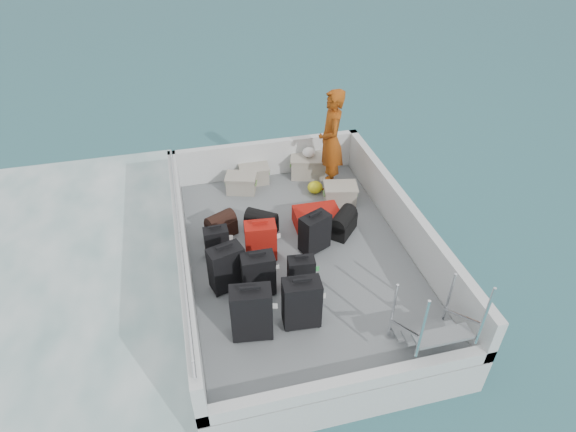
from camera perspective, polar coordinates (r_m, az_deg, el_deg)
The scene contains 23 objects.
ground at distance 7.92m, azimuth 1.22°, elevation -7.87°, with size 160.00×160.00×0.00m, color #174652.
ferry_hull at distance 7.72m, azimuth 1.25°, elevation -6.28°, with size 3.60×5.00×0.60m, color silver.
deck at distance 7.51m, azimuth 1.28°, elevation -4.56°, with size 3.30×4.70×0.02m, color slate.
deck_fittings at distance 7.11m, azimuth 4.70°, elevation -3.45°, with size 3.60×5.00×0.90m.
suitcase_0 at distance 6.12m, azimuth -4.34°, elevation -11.44°, with size 0.51×0.29×0.79m, color black.
suitcase_1 at distance 6.79m, azimuth -7.29°, elevation -6.17°, with size 0.47×0.27×0.71m, color black.
suitcase_2 at distance 7.36m, azimuth -8.42°, elevation -3.21°, with size 0.36×0.22×0.53m, color black.
suitcase_3 at distance 6.25m, azimuth 1.63°, elevation -10.32°, with size 0.49×0.28×0.74m, color black.
suitcase_4 at distance 6.68m, azimuth -3.53°, elevation -6.96°, with size 0.45×0.27×0.67m, color black.
suitcase_5 at distance 7.23m, azimuth -3.25°, elevation -3.04°, with size 0.46×0.28×0.64m, color #AC1A0D.
suitcase_6 at distance 6.80m, azimuth 1.57°, elevation -6.81°, with size 0.37×0.22×0.52m, color black.
suitcase_7 at distance 7.39m, azimuth 3.19°, elevation -2.04°, with size 0.46×0.26×0.64m, color black.
suitcase_8 at distance 7.99m, azimuth 3.42°, elevation -0.22°, with size 0.49×0.74×0.29m, color #AC1A0D.
duffel_0 at distance 7.84m, azimuth -7.91°, elevation -1.27°, with size 0.45×0.30×0.32m, color black, non-canonical shape.
duffel_1 at distance 7.82m, azimuth -3.17°, elevation -1.00°, with size 0.49×0.30×0.32m, color black, non-canonical shape.
duffel_2 at distance 7.86m, azimuth 6.51°, elevation -1.04°, with size 0.53×0.30×0.32m, color black, non-canonical shape.
crate_0 at distance 8.84m, azimuth -5.56°, elevation 3.79°, with size 0.51×0.35×0.31m, color #A39C8E.
crate_1 at distance 9.09m, azimuth -4.02°, elevation 4.90°, with size 0.51×0.35×0.31m, color #A39C8E.
crate_2 at distance 9.25m, azimuth 2.44°, elevation 5.87°, with size 0.64×0.44×0.39m, color #A39C8E.
crate_3 at distance 8.55m, azimuth 6.20°, elevation 2.54°, with size 0.54×0.37×0.32m, color #A39C8E.
yellow_bag at distance 8.81m, azimuth 3.23°, elevation 3.43°, with size 0.28×0.26×0.22m, color yellow.
white_bag at distance 9.11m, azimuth 2.48°, elevation 7.40°, with size 0.24×0.24×0.18m, color white.
passenger at distance 8.59m, azimuth 5.11°, elevation 8.85°, with size 0.69×0.45×1.88m, color #CD5913.
Camera 1 is at (-1.51, -5.42, 5.58)m, focal length 30.00 mm.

